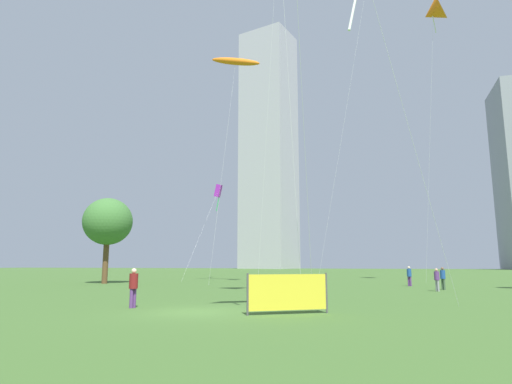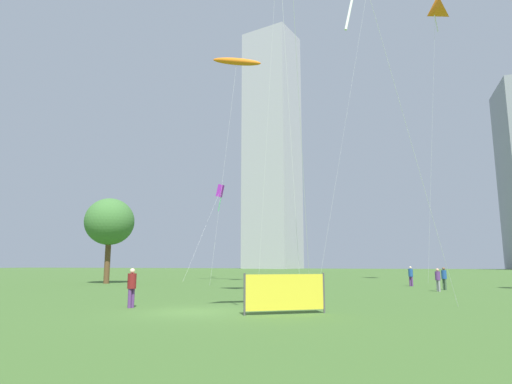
# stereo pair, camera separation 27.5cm
# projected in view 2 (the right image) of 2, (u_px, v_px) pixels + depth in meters

# --- Properties ---
(ground) EXTENTS (280.00, 280.00, 0.00)m
(ground) POSITION_uv_depth(u_px,v_px,m) (196.00, 312.00, 17.11)
(ground) COLOR #3D6028
(person_standing_0) EXTENTS (0.35, 0.35, 1.57)m
(person_standing_0) POSITION_uv_depth(u_px,v_px,m) (438.00, 278.00, 29.59)
(person_standing_0) COLOR gray
(person_standing_0) RESTS_ON ground
(person_standing_1) EXTENTS (0.36, 0.36, 1.63)m
(person_standing_1) POSITION_uv_depth(u_px,v_px,m) (444.00, 277.00, 31.31)
(person_standing_1) COLOR #3F593F
(person_standing_1) RESTS_ON ground
(person_standing_2) EXTENTS (0.37, 0.37, 1.66)m
(person_standing_2) POSITION_uv_depth(u_px,v_px,m) (411.00, 275.00, 36.25)
(person_standing_2) COLOR #593372
(person_standing_2) RESTS_ON ground
(person_standing_4) EXTENTS (0.38, 0.38, 1.70)m
(person_standing_4) POSITION_uv_depth(u_px,v_px,m) (132.00, 285.00, 18.84)
(person_standing_4) COLOR #593372
(person_standing_4) RESTS_ON ground
(kite_flying_3) EXTENTS (4.97, 2.78, 22.53)m
(kite_flying_3) POSITION_uv_depth(u_px,v_px,m) (237.00, 62.00, 42.94)
(kite_flying_3) COLOR silver
(kite_flying_3) RESTS_ON ground
(kite_flying_5) EXTENTS (3.81, 3.52, 29.26)m
(kite_flying_5) POSITION_uv_depth(u_px,v_px,m) (435.00, 11.00, 44.54)
(kite_flying_5) COLOR silver
(kite_flying_5) RESTS_ON ground
(kite_flying_8) EXTENTS (1.41, 8.64, 11.83)m
(kite_flying_8) POSITION_uv_depth(u_px,v_px,m) (220.00, 191.00, 54.31)
(kite_flying_8) COLOR silver
(kite_flying_8) RESTS_ON ground
(park_tree_1) EXTENTS (4.70, 4.70, 8.21)m
(park_tree_1) POSITION_uv_depth(u_px,v_px,m) (110.00, 222.00, 41.90)
(park_tree_1) COLOR brown
(park_tree_1) RESTS_ON ground
(distant_highrise_1) EXTENTS (20.89, 19.14, 88.76)m
(distant_highrise_1) POSITION_uv_depth(u_px,v_px,m) (272.00, 148.00, 159.63)
(distant_highrise_1) COLOR #A8A8AD
(distant_highrise_1) RESTS_ON ground
(event_banner) EXTENTS (2.85, 1.72, 1.55)m
(event_banner) POSITION_uv_depth(u_px,v_px,m) (285.00, 292.00, 16.50)
(event_banner) COLOR #4C4C4C
(event_banner) RESTS_ON ground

